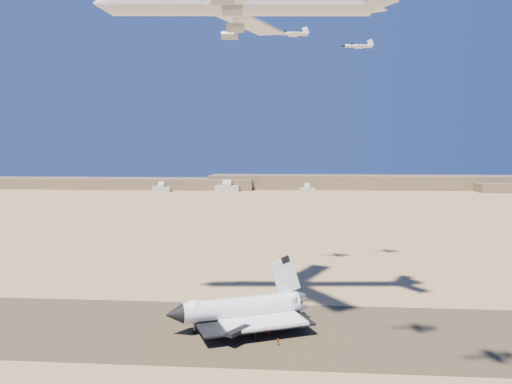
# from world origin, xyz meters

# --- Properties ---
(ground) EXTENTS (1200.00, 1200.00, 0.00)m
(ground) POSITION_xyz_m (0.00, 0.00, 0.00)
(ground) COLOR tan
(ground) RESTS_ON ground
(runway) EXTENTS (600.00, 50.00, 0.06)m
(runway) POSITION_xyz_m (0.00, 0.00, 0.03)
(runway) COLOR brown
(runway) RESTS_ON ground
(ridgeline) EXTENTS (960.00, 90.00, 18.00)m
(ridgeline) POSITION_xyz_m (65.32, 527.31, 7.63)
(ridgeline) COLOR brown
(ridgeline) RESTS_ON ground
(hangars) EXTENTS (200.50, 29.50, 30.00)m
(hangars) POSITION_xyz_m (-64.00, 478.43, 4.83)
(hangars) COLOR #AEAA9A
(hangars) RESTS_ON ground
(shuttle) EXTENTS (42.25, 35.68, 20.56)m
(shuttle) POSITION_xyz_m (11.31, 1.48, 5.53)
(shuttle) COLOR white
(shuttle) RESTS_ON runway
(carrier_747) EXTENTS (86.82, 67.03, 21.61)m
(carrier_747) POSITION_xyz_m (8.65, 6.11, 92.92)
(carrier_747) COLOR silver
(crew_a) EXTENTS (0.53, 0.73, 1.86)m
(crew_a) POSITION_xyz_m (16.23, -5.69, 0.99)
(crew_a) COLOR #D3410C
(crew_a) RESTS_ON runway
(crew_b) EXTENTS (0.90, 1.01, 1.81)m
(crew_b) POSITION_xyz_m (19.74, -3.83, 0.96)
(crew_b) COLOR #D3410C
(crew_b) RESTS_ON runway
(crew_c) EXTENTS (1.19, 1.21, 1.92)m
(crew_c) POSITION_xyz_m (22.50, -9.91, 1.02)
(crew_c) COLOR #D3410C
(crew_c) RESTS_ON runway
(chase_jet_d) EXTENTS (14.65, 8.47, 3.72)m
(chase_jet_d) POSITION_xyz_m (24.93, 59.13, 96.32)
(chase_jet_d) COLOR silver
(chase_jet_e) EXTENTS (14.40, 8.01, 3.60)m
(chase_jet_e) POSITION_xyz_m (51.68, 72.47, 93.94)
(chase_jet_e) COLOR silver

